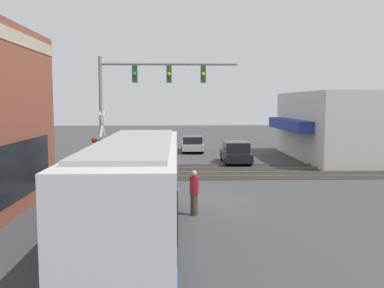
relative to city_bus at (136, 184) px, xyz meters
The scene contains 11 objects.
ground_plane 6.04m from the city_bus, 28.89° to the right, with size 120.00×120.00×0.00m, color #424244.
shop_building 23.87m from the city_bus, 38.88° to the right, with size 12.43×10.64×5.02m.
city_bus is the anchor object (origin of this frame).
traffic_signal_gantry 10.53m from the city_bus, ahead, with size 0.42×7.47×6.73m.
crossing_signal 9.43m from the city_bus, 15.97° to the left, with size 1.41×1.18×3.81m.
rail_track_near 11.55m from the city_bus, 14.19° to the right, with size 2.60×60.00×0.15m.
rail_track_far 14.64m from the city_bus, 11.10° to the right, with size 2.60×60.00×0.15m.
parked_car_black 17.17m from the city_bus, 18.36° to the right, with size 4.23×1.82×1.54m.
parked_car_silver 23.60m from the city_bus, ahead, with size 4.53×1.82×1.37m.
pedestrian_near_bus 3.35m from the city_bus, 36.54° to the right, with size 0.34×0.34×1.72m.
pedestrian_at_crossing 10.24m from the city_bus, 15.29° to the left, with size 0.34×0.34×1.64m.
Camera 1 is at (-18.38, 1.52, 4.29)m, focal length 40.00 mm.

